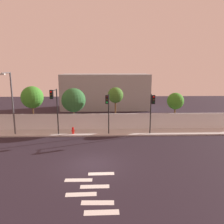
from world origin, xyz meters
TOP-DOWN VIEW (x-y plane):
  - ground_plane at (0.00, 0.00)m, footprint 80.00×80.00m
  - sidewalk at (0.00, 8.20)m, footprint 36.00×2.40m
  - perimeter_wall at (0.00, 9.49)m, footprint 36.00×0.18m
  - crosswalk_marking at (0.19, -3.67)m, footprint 3.36×4.72m
  - traffic_light_left at (1.27, 7.05)m, footprint 0.41×1.14m
  - traffic_light_center at (5.88, 6.98)m, footprint 0.35×1.26m
  - traffic_light_right at (-4.19, 6.95)m, footprint 0.51×1.39m
  - street_lamp_curbside at (-8.76, 7.54)m, footprint 0.63×1.69m
  - fire_hydrant at (-2.49, 7.63)m, footprint 0.44×0.26m
  - roadside_tree_leftmost at (-7.49, 10.35)m, footprint 2.57×2.57m
  - roadside_tree_midleft at (-2.70, 10.35)m, footprint 2.83×2.83m
  - roadside_tree_midright at (2.22, 10.35)m, footprint 1.84×1.84m
  - roadside_tree_rightmost at (9.37, 10.35)m, footprint 1.98×1.98m
  - low_building_distant at (1.05, 23.49)m, footprint 14.97×6.00m

SIDE VIEW (x-z plane):
  - ground_plane at x=0.00m, z-range 0.00..0.00m
  - crosswalk_marking at x=0.19m, z-range 0.00..0.01m
  - sidewalk at x=0.00m, z-range 0.00..0.15m
  - fire_hydrant at x=-2.49m, z-range 0.18..0.91m
  - perimeter_wall at x=0.00m, z-range 0.15..1.95m
  - low_building_distant at x=1.05m, z-range 0.00..6.03m
  - roadside_tree_rightmost at x=9.37m, z-range 1.11..5.36m
  - traffic_light_center at x=5.88m, z-range 1.15..5.44m
  - traffic_light_left at x=1.27m, z-range 1.15..5.46m
  - roadside_tree_midleft at x=-2.70m, z-range 1.00..5.84m
  - traffic_light_right at x=-4.19m, z-range 1.26..6.13m
  - roadside_tree_leftmost at x=-7.49m, z-range 1.24..6.31m
  - roadside_tree_midright at x=2.22m, z-range 1.49..6.41m
  - street_lamp_curbside at x=-8.76m, z-range 0.73..7.29m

